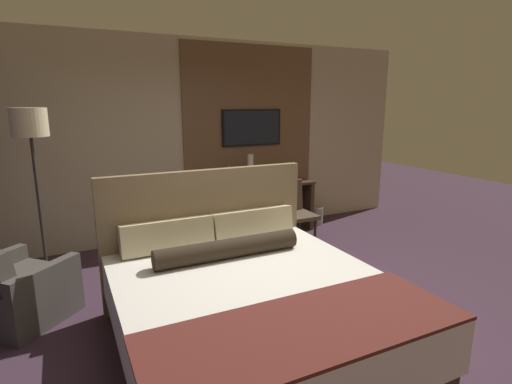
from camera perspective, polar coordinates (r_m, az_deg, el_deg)
ground_plane at (r=3.87m, az=3.05°, el=-17.16°), size 16.00×16.00×0.00m
wall_back_tv_panel at (r=5.82m, az=-8.37°, el=7.36°), size 7.20×0.09×2.80m
bed at (r=3.27m, az=-0.82°, el=-16.04°), size 2.03×2.23×1.29m
desk at (r=5.98m, az=0.40°, el=-1.00°), size 1.60×0.57×0.76m
tv at (r=6.04m, az=-0.60°, el=9.19°), size 0.95×0.04×0.54m
desk_chair at (r=5.48m, az=5.04°, el=-2.27°), size 0.52×0.51×0.88m
armchair_by_window at (r=4.24m, az=-31.04°, el=-12.26°), size 1.05×1.05×0.78m
floor_lamp at (r=4.55m, az=-29.47°, el=6.75°), size 0.34×0.34×1.87m
vase_tall at (r=5.81m, az=-0.79°, el=3.30°), size 0.09×0.09×0.43m
vase_short at (r=5.80m, az=-3.90°, el=2.64°), size 0.14×0.14×0.31m
book at (r=6.12m, az=5.48°, el=1.82°), size 0.25×0.19×0.03m
waste_bin at (r=6.55m, az=8.60°, el=-3.30°), size 0.22×0.22×0.28m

